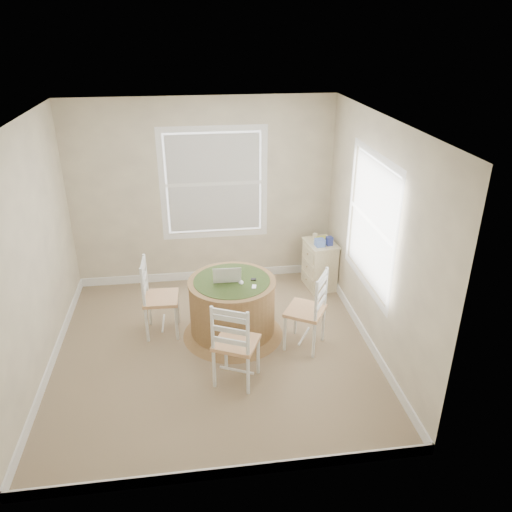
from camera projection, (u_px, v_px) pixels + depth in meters
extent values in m
cube|color=#8E7F5A|center=(215.00, 351.00, 5.77)|extent=(3.60, 3.60, 0.02)
cube|color=white|center=(205.00, 120.00, 4.65)|extent=(3.60, 3.60, 0.02)
cube|color=beige|center=(203.00, 194.00, 6.83)|extent=(3.60, 0.02, 2.60)
cube|color=beige|center=(225.00, 351.00, 3.59)|extent=(3.60, 0.02, 2.60)
cube|color=beige|center=(30.00, 258.00, 4.99)|extent=(0.02, 3.60, 2.60)
cube|color=beige|center=(377.00, 238.00, 5.44)|extent=(0.02, 3.60, 2.60)
cube|color=white|center=(207.00, 275.00, 7.34)|extent=(3.60, 0.02, 0.12)
cube|color=white|center=(228.00, 472.00, 4.14)|extent=(3.60, 0.02, 0.12)
cube|color=white|center=(53.00, 359.00, 5.52)|extent=(0.02, 3.60, 0.12)
cube|color=white|center=(364.00, 334.00, 5.96)|extent=(0.02, 3.60, 0.12)
cylinder|color=olive|center=(232.00, 305.00, 5.90)|extent=(1.00, 1.00, 0.65)
cone|color=olive|center=(233.00, 331.00, 6.06)|extent=(1.20, 1.20, 0.07)
cylinder|color=olive|center=(232.00, 282.00, 5.77)|extent=(1.02, 1.02, 0.03)
cylinder|color=#3C4B20|center=(232.00, 281.00, 5.76)|extent=(0.89, 0.89, 0.01)
cone|color=#3C4B20|center=(232.00, 285.00, 5.78)|extent=(0.98, 0.98, 0.10)
cube|color=white|center=(227.00, 278.00, 5.81)|extent=(0.33, 0.24, 0.02)
cube|color=silver|center=(227.00, 278.00, 5.80)|extent=(0.27, 0.13, 0.00)
cube|color=black|center=(227.00, 275.00, 5.63)|extent=(0.32, 0.08, 0.21)
ellipsoid|color=white|center=(241.00, 282.00, 5.70)|extent=(0.08, 0.10, 0.03)
cube|color=#B7BABF|center=(254.00, 287.00, 5.62)|extent=(0.06, 0.10, 0.02)
cube|color=black|center=(254.00, 280.00, 5.77)|extent=(0.07, 0.06, 0.02)
cube|color=#F6EEB8|center=(320.00, 265.00, 7.03)|extent=(0.42, 0.53, 0.66)
cube|color=#F6EEB8|center=(321.00, 243.00, 6.88)|extent=(0.45, 0.56, 0.02)
cube|color=beige|center=(308.00, 279.00, 7.07)|extent=(0.07, 0.41, 0.14)
cube|color=beige|center=(309.00, 266.00, 6.99)|extent=(0.07, 0.41, 0.14)
cube|color=beige|center=(310.00, 254.00, 6.90)|extent=(0.07, 0.41, 0.14)
cube|color=#6082DD|center=(320.00, 242.00, 6.76)|extent=(0.14, 0.14, 0.10)
cube|color=#C8D44B|center=(322.00, 239.00, 6.90)|extent=(0.16, 0.12, 0.06)
cube|color=#313D94|center=(328.00, 241.00, 6.78)|extent=(0.09, 0.09, 0.12)
cylinder|color=beige|center=(316.00, 237.00, 6.94)|extent=(0.07, 0.07, 0.09)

